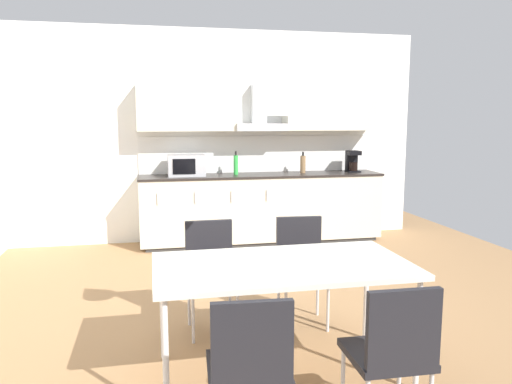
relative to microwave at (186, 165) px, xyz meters
name	(u,v)px	position (x,y,z in m)	size (l,w,h in m)	color
ground_plane	(239,322)	(0.24, -2.64, -1.09)	(7.66, 8.83, 0.02)	#9E754C
wall_back	(201,136)	(0.24, 0.35, 0.36)	(6.13, 0.10, 2.89)	white
kitchen_counter	(262,208)	(1.02, 0.00, -0.61)	(3.30, 0.63, 0.94)	#333333
backsplash_tile	(258,154)	(1.02, 0.29, 0.11)	(3.28, 0.02, 0.51)	silver
upper_wall_cabinets	(260,108)	(1.02, 0.13, 0.74)	(3.28, 0.40, 0.62)	beige
microwave	(186,165)	(0.00, 0.00, 0.00)	(0.48, 0.35, 0.28)	#ADADB2
coffee_maker	(352,161)	(2.33, 0.03, 0.01)	(0.18, 0.19, 0.30)	black
bottle_brown	(303,164)	(1.61, 0.03, -0.02)	(0.07, 0.07, 0.29)	brown
bottle_green	(236,165)	(0.66, 0.02, -0.01)	(0.06, 0.06, 0.32)	green
dining_table	(282,270)	(0.37, -3.55, -0.36)	(1.65, 0.88, 0.76)	silver
chair_far_left	(211,264)	(-0.01, -2.73, -0.55)	(0.41, 0.41, 0.87)	black
chair_near_left	(250,361)	(-0.01, -4.37, -0.55)	(0.43, 0.43, 0.87)	black
chair_far_right	(301,259)	(0.74, -2.73, -0.55)	(0.43, 0.43, 0.87)	black
chair_near_right	(393,347)	(0.74, -4.37, -0.55)	(0.41, 0.41, 0.87)	black
pendant_lamp	(284,98)	(0.37, -3.55, 0.73)	(0.32, 0.32, 0.22)	silver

